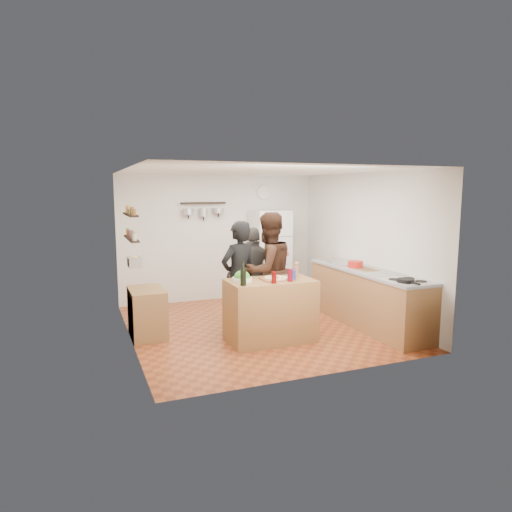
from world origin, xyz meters
name	(u,v)px	position (x,y,z in m)	size (l,w,h in m)	color
room_shell	(250,248)	(0.00, 0.39, 1.25)	(4.20, 4.20, 4.20)	brown
prep_island	(270,310)	(-0.09, -0.69, 0.46)	(1.25, 0.72, 0.91)	olive
pizza_board	(276,279)	(-0.01, -0.71, 0.92)	(0.42, 0.34, 0.02)	brown
pizza	(276,278)	(-0.01, -0.71, 0.94)	(0.34, 0.34, 0.02)	beige
salad_bowl	(242,279)	(-0.51, -0.64, 0.94)	(0.28, 0.28, 0.06)	silver
wine_bottle	(243,277)	(-0.59, -0.91, 1.03)	(0.08, 0.08, 0.25)	black
wine_glass_near	(274,277)	(-0.14, -0.93, 0.99)	(0.07, 0.07, 0.17)	#510706
wine_glass_far	(290,275)	(0.13, -0.89, 1.00)	(0.08, 0.08, 0.18)	#630815
pepper_mill	(297,271)	(0.36, -0.64, 1.00)	(0.06, 0.06, 0.19)	#9A5E40
salt_canister	(293,275)	(0.21, -0.81, 0.98)	(0.09, 0.09, 0.15)	navy
person_left	(239,277)	(-0.38, -0.15, 0.87)	(0.64, 0.42, 1.74)	black
person_center	(268,271)	(0.12, -0.11, 0.93)	(0.91, 0.71, 1.86)	black
person_back	(254,275)	(0.04, 0.29, 0.80)	(0.94, 0.39, 1.60)	#33302D
counter_run	(367,298)	(1.70, -0.55, 0.45)	(0.63, 2.63, 0.90)	#9E7042
stove_top	(407,281)	(1.70, -1.50, 0.91)	(0.60, 0.62, 0.02)	white
skillet	(405,280)	(1.60, -1.58, 0.94)	(0.25, 0.25, 0.05)	black
sink	(340,262)	(1.70, 0.30, 0.92)	(0.50, 0.80, 0.03)	silver
cutting_board	(367,270)	(1.70, -0.51, 0.91)	(0.30, 0.40, 0.02)	olive
red_bowl	(355,264)	(1.65, -0.26, 0.97)	(0.25, 0.25, 0.11)	red
fridge	(270,255)	(0.95, 1.75, 0.90)	(0.70, 0.68, 1.80)	white
wall_clock	(264,193)	(0.95, 2.08, 2.15)	(0.30, 0.30, 0.03)	silver
spice_shelf_lower	(131,238)	(-1.93, 0.20, 1.50)	(0.12, 1.00, 0.03)	black
spice_shelf_upper	(130,215)	(-1.93, 0.20, 1.85)	(0.12, 1.00, 0.03)	black
produce_basket	(134,262)	(-1.90, 0.20, 1.15)	(0.18, 0.35, 0.14)	silver
side_table	(147,313)	(-1.74, 0.19, 0.36)	(0.50, 0.80, 0.73)	olive
pot_rack	(203,203)	(-0.35, 2.00, 1.95)	(0.90, 0.04, 0.04)	black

